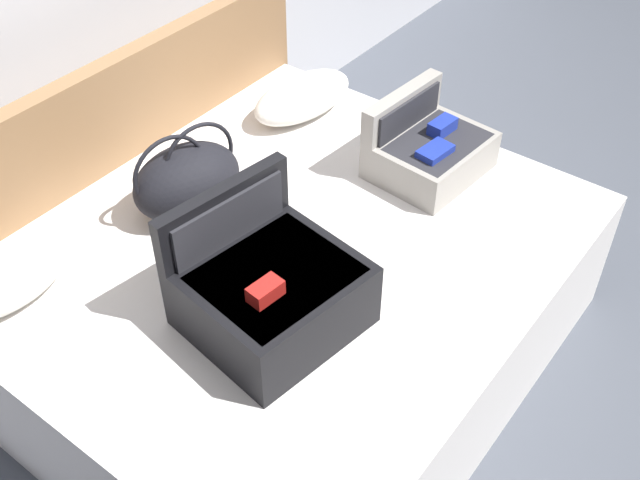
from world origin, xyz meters
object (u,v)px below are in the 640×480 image
Objects in this scene: bed at (293,301)px; hard_case_large at (270,290)px; pillow_near_headboard at (303,97)px; pillow_center_head at (12,277)px; hard_case_medium at (429,149)px; duffel_bag at (187,180)px.

hard_case_large reaches higher than bed.
bed is 0.95m from pillow_near_headboard.
bed is 3.58× the size of hard_case_large.
pillow_center_head is (-0.74, 0.59, 0.36)m from bed.
duffel_bag is (-0.75, 0.58, 0.04)m from hard_case_medium.
pillow_center_head is (-0.42, 0.76, -0.07)m from hard_case_large.
duffel_bag is at bearing -12.85° from pillow_center_head.
hard_case_medium is 1.07× the size of pillow_center_head.
duffel_bag is at bearing -174.30° from pillow_near_headboard.
bed is 1.01m from pillow_center_head.
pillow_center_head is (-1.45, 0.07, -0.01)m from pillow_near_headboard.
hard_case_medium is at bearing -27.23° from pillow_center_head.
bed is 4.62× the size of pillow_center_head.
hard_case_medium is 0.98× the size of duffel_bag.
pillow_near_headboard is (0.03, 0.66, -0.02)m from hard_case_medium.
pillow_center_head reaches higher than bed.
hard_case_large is 1.18× the size of duffel_bag.
pillow_center_head is (-1.42, 0.73, -0.03)m from hard_case_medium.
pillow_center_head is at bearing 167.15° from duffel_bag.
hard_case_medium is 1.60m from pillow_center_head.
pillow_near_headboard is (0.78, 0.08, -0.06)m from duffel_bag.
duffel_bag is at bearing 98.95° from bed.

